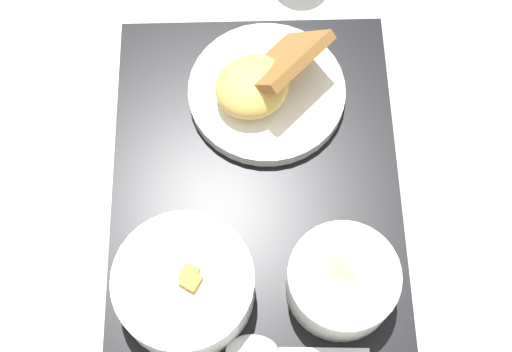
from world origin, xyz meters
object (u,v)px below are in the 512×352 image
at_px(spoon, 268,352).
at_px(bowl_salad, 185,285).
at_px(plate_main, 264,87).
at_px(bowl_soup, 342,281).

bearing_deg(spoon, bowl_salad, -36.09).
bearing_deg(plate_main, spoon, 174.67).
height_order(bowl_salad, plate_main, plate_main).
relative_size(bowl_soup, plate_main, 0.62).
distance_m(bowl_soup, spoon, 0.10).
distance_m(bowl_salad, plate_main, 0.25).
relative_size(bowl_salad, bowl_soup, 1.25).
distance_m(bowl_salad, bowl_soup, 0.16).
bearing_deg(bowl_salad, bowl_soup, -94.47).
bearing_deg(bowl_soup, bowl_salad, 85.53).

